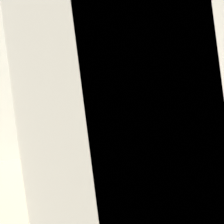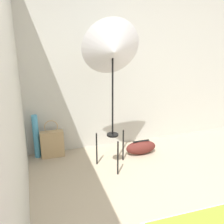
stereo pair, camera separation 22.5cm
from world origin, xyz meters
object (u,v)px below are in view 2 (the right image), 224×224
at_px(paper_roll, 36,137).
at_px(tote_bag, 52,144).
at_px(duffel_bag, 141,147).
at_px(photo_umbrella, 113,51).

bearing_deg(paper_roll, tote_bag, -14.48).
height_order(duffel_bag, paper_roll, paper_roll).
bearing_deg(photo_umbrella, paper_roll, 149.17).
height_order(photo_umbrella, duffel_bag, photo_umbrella).
relative_size(photo_umbrella, duffel_bag, 4.15).
distance_m(photo_umbrella, tote_bag, 1.61).
distance_m(tote_bag, duffel_bag, 1.30).
bearing_deg(photo_umbrella, tote_bag, 145.26).
height_order(photo_umbrella, tote_bag, photo_umbrella).
distance_m(duffel_bag, paper_roll, 1.53).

